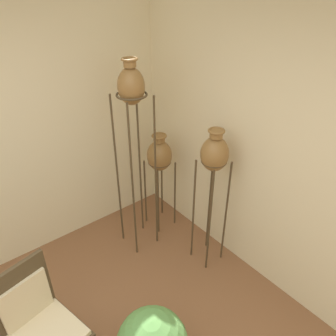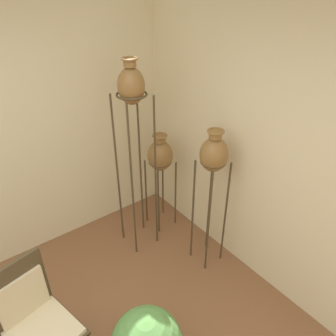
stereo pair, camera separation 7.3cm
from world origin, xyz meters
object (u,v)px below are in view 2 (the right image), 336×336
(vase_stand_medium, at_px, (214,159))
(vase_stand_tall, at_px, (132,97))
(vase_stand_short, at_px, (160,157))
(chair, at_px, (35,318))

(vase_stand_medium, bearing_deg, vase_stand_tall, 122.05)
(vase_stand_tall, height_order, vase_stand_short, vase_stand_tall)
(vase_stand_tall, bearing_deg, vase_stand_medium, -57.95)
(chair, bearing_deg, vase_stand_short, 13.41)
(vase_stand_medium, height_order, chair, vase_stand_medium)
(vase_stand_medium, relative_size, chair, 1.47)
(vase_stand_tall, relative_size, vase_stand_medium, 1.36)
(vase_stand_tall, bearing_deg, vase_stand_short, 14.71)
(vase_stand_medium, xyz_separation_m, chair, (-1.76, -0.07, -0.65))
(vase_stand_short, xyz_separation_m, chair, (-1.72, -0.83, -0.34))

